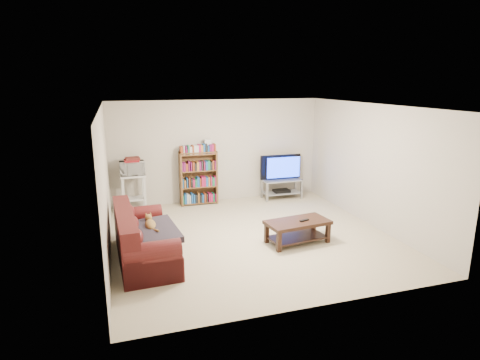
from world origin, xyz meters
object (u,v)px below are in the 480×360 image
object	(u,v)px
bookshelf	(199,177)
sofa	(141,242)
tv_stand	(282,185)
coffee_table	(297,227)

from	to	relation	value
bookshelf	sofa	bearing A→B (deg)	-119.11
sofa	bookshelf	distance (m)	3.12
tv_stand	bookshelf	bearing A→B (deg)	176.29
sofa	coffee_table	size ratio (longest dim) A/B	1.69
tv_stand	sofa	bearing A→B (deg)	-143.66
sofa	tv_stand	distance (m)	4.37
sofa	coffee_table	bearing A→B (deg)	-4.74
coffee_table	tv_stand	world-z (taller)	tv_stand
sofa	tv_stand	size ratio (longest dim) A/B	2.08
coffee_table	bookshelf	size ratio (longest dim) A/B	0.95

